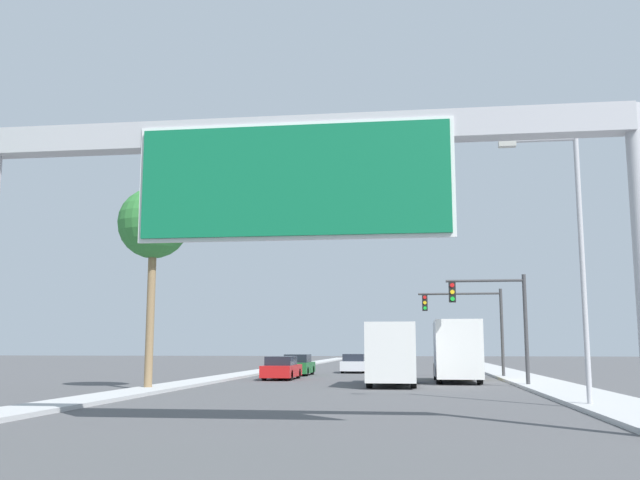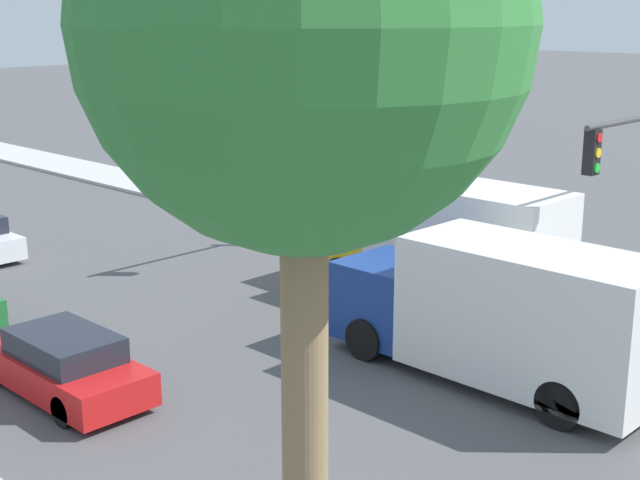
% 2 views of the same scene
% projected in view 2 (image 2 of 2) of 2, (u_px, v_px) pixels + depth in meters
% --- Properties ---
extents(sidewalk_right, '(3.00, 120.00, 0.15)m').
position_uv_depth(sidewalk_right, '(180.00, 192.00, 39.71)').
color(sidewalk_right, '#BBBBBB').
rests_on(sidewalk_right, ground).
extents(car_far_right, '(1.81, 4.73, 1.41)m').
position_uv_depth(car_far_right, '(62.00, 364.00, 18.89)').
color(car_far_right, red).
rests_on(car_far_right, ground).
extents(truck_box_primary, '(2.42, 7.62, 3.18)m').
position_uv_depth(truck_box_primary, '(502.00, 312.00, 19.23)').
color(truck_box_primary, navy).
rests_on(truck_box_primary, ground).
extents(truck_box_secondary, '(2.45, 7.42, 3.45)m').
position_uv_depth(truck_box_secondary, '(445.00, 244.00, 24.39)').
color(truck_box_secondary, yellow).
rests_on(truck_box_secondary, ground).
extents(traffic_light_near_intersection, '(4.04, 0.32, 5.65)m').
position_uv_depth(traffic_light_near_intersection, '(634.00, 180.00, 22.30)').
color(traffic_light_near_intersection, '#3D3D3F').
rests_on(traffic_light_near_intersection, ground).
extents(traffic_light_mid_block, '(5.40, 0.32, 5.72)m').
position_uv_depth(traffic_light_mid_block, '(331.00, 138.00, 28.67)').
color(traffic_light_mid_block, '#3D3D3F').
rests_on(traffic_light_mid_block, ground).
extents(palm_tree_background, '(3.37, 3.37, 9.54)m').
position_uv_depth(palm_tree_background, '(303.00, 40.00, 6.45)').
color(palm_tree_background, '#8C704C').
rests_on(palm_tree_background, ground).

